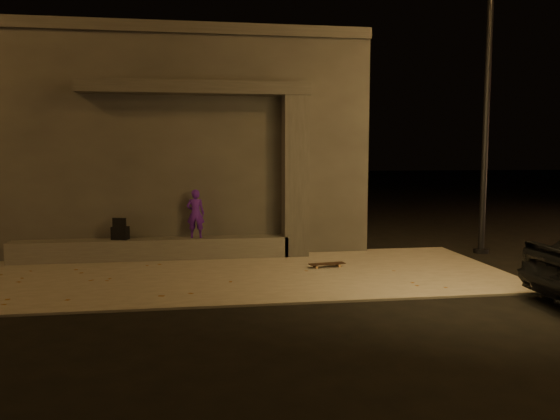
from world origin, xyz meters
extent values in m
plane|color=black|center=(0.00, 0.00, 0.00)|extent=(120.00, 120.00, 0.00)
cube|color=#69645D|center=(0.00, 2.00, 0.02)|extent=(11.00, 4.40, 0.04)
cube|color=#3A3835|center=(-1.00, 6.50, 2.60)|extent=(9.00, 5.00, 5.20)
cube|color=#3A3835|center=(-1.00, 4.05, 5.10)|extent=(9.00, 0.30, 0.25)
cube|color=#54514C|center=(-1.50, 3.75, 0.27)|extent=(6.00, 0.55, 0.45)
cube|color=#3A3835|center=(1.70, 3.75, 1.84)|extent=(0.55, 0.55, 3.60)
cube|color=#3A3835|center=(-0.50, 3.80, 3.78)|extent=(5.00, 0.70, 0.28)
imported|color=#481694|center=(-0.55, 3.75, 1.03)|extent=(0.42, 0.31, 1.08)
cube|color=black|center=(-2.18, 3.75, 0.63)|extent=(0.39, 0.31, 0.28)
cube|color=black|center=(-2.18, 3.75, 0.87)|extent=(0.30, 0.13, 0.20)
cube|color=black|center=(2.11, 2.30, 0.12)|extent=(0.77, 0.30, 0.02)
cylinder|color=#BB844B|center=(2.34, 2.40, 0.07)|extent=(0.06, 0.04, 0.05)
cylinder|color=#BB844B|center=(2.36, 2.26, 0.07)|extent=(0.06, 0.04, 0.05)
cylinder|color=#BB844B|center=(1.85, 2.33, 0.07)|extent=(0.06, 0.04, 0.05)
cylinder|color=#BB844B|center=(1.87, 2.19, 0.07)|extent=(0.06, 0.04, 0.05)
cube|color=#99999E|center=(2.35, 2.33, 0.10)|extent=(0.07, 0.16, 0.02)
cube|color=#99999E|center=(1.86, 2.26, 0.10)|extent=(0.07, 0.16, 0.02)
cylinder|color=black|center=(6.17, 3.53, 3.87)|extent=(0.14, 0.14, 7.73)
cylinder|color=black|center=(6.17, 3.53, 0.05)|extent=(0.36, 0.36, 0.10)
camera|label=1|loc=(-0.50, -8.43, 2.39)|focal=35.00mm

